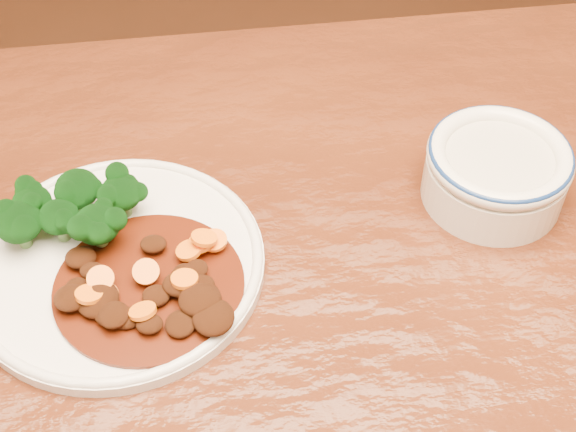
{
  "coord_description": "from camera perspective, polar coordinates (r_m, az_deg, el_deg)",
  "views": [
    {
      "loc": [
        -0.07,
        -0.39,
        1.31
      ],
      "look_at": [
        -0.06,
        0.11,
        0.77
      ],
      "focal_mm": 50.0,
      "sensor_mm": 36.0,
      "label": 1
    }
  ],
  "objects": [
    {
      "name": "dip_bowl",
      "position": [
        0.79,
        14.59,
        3.17
      ],
      "size": [
        0.14,
        0.14,
        0.06
      ],
      "rotation": [
        0.0,
        0.0,
        0.43
      ],
      "color": "silver",
      "rests_on": "dining_table"
    },
    {
      "name": "mince_stew",
      "position": [
        0.69,
        -9.69,
        -5.32
      ],
      "size": [
        0.17,
        0.17,
        0.03
      ],
      "color": "#421107",
      "rests_on": "dinner_plate"
    },
    {
      "name": "broccoli_florets",
      "position": [
        0.75,
        -15.36,
        0.5
      ],
      "size": [
        0.13,
        0.09,
        0.05
      ],
      "color": "#568444",
      "rests_on": "dinner_plate"
    },
    {
      "name": "dining_table",
      "position": [
        0.76,
        4.78,
        -11.23
      ],
      "size": [
        1.6,
        1.08,
        0.75
      ],
      "rotation": [
        0.0,
        0.0,
        0.13
      ],
      "color": "#52230E",
      "rests_on": "ground"
    },
    {
      "name": "dinner_plate",
      "position": [
        0.73,
        -12.01,
        -3.28
      ],
      "size": [
        0.26,
        0.26,
        0.02
      ],
      "rotation": [
        0.0,
        0.0,
        -0.15
      ],
      "color": "silver",
      "rests_on": "dining_table"
    }
  ]
}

